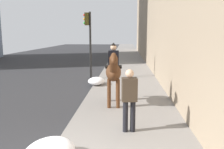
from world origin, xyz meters
name	(u,v)px	position (x,y,z in m)	size (l,w,h in m)	color
mounted_horse_near	(113,71)	(4.82, -1.22, 1.39)	(2.15, 0.65, 2.29)	#4C2B16
pedestrian_greeting	(129,96)	(2.36, -1.77, 1.10)	(0.31, 0.43, 1.70)	black
traffic_light_near_curb	(89,35)	(10.07, 0.47, 2.65)	(0.20, 0.44, 3.96)	black
snow_pile_far	(96,81)	(8.38, -0.15, 0.31)	(1.12, 0.86, 0.39)	white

